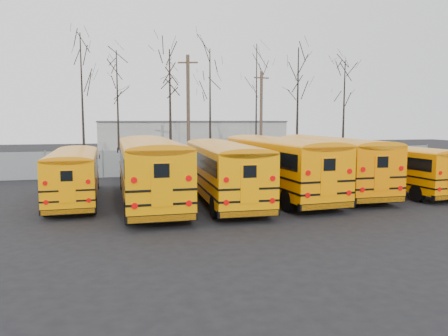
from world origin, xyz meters
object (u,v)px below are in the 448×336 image
object	(u,v)px
bus_b	(150,166)
bus_c	(223,167)
bus_e	(330,160)
utility_pole_left	(188,111)
utility_pole_right	(261,118)
bus_a	(74,171)
bus_d	(278,162)
bus_f	(392,164)

from	to	relation	value
bus_b	bus_c	bearing A→B (deg)	-3.82
bus_b	bus_e	bearing A→B (deg)	6.71
utility_pole_left	utility_pole_right	world-z (taller)	utility_pole_left
bus_a	bus_b	xyz separation A→B (m)	(3.79, -1.65, 0.36)
bus_b	utility_pole_right	size ratio (longest dim) A/B	1.42
bus_a	bus_d	distance (m)	10.90
bus_d	utility_pole_left	size ratio (longest dim) A/B	1.24
bus_c	bus_e	bearing A→B (deg)	14.21
bus_f	bus_b	bearing A→B (deg)	177.23
bus_e	bus_f	world-z (taller)	bus_e
bus_b	utility_pole_right	bearing A→B (deg)	54.40
bus_a	bus_d	xyz separation A→B (m)	(10.84, -1.03, 0.34)
utility_pole_left	utility_pole_right	bearing A→B (deg)	18.13
bus_b	bus_e	distance (m)	10.68
bus_c	bus_f	distance (m)	10.64
bus_d	utility_pole_left	distance (m)	15.71
bus_a	bus_b	size ratio (longest dim) A/B	0.82
bus_d	bus_a	bearing A→B (deg)	170.65
bus_e	utility_pole_right	size ratio (longest dim) A/B	1.38
bus_c	bus_e	world-z (taller)	bus_e
bus_a	utility_pole_left	world-z (taller)	utility_pole_left
bus_d	utility_pole_right	size ratio (longest dim) A/B	1.42
utility_pole_left	bus_f	bearing A→B (deg)	-40.86
bus_e	bus_f	size ratio (longest dim) A/B	1.17
bus_d	bus_c	bearing A→B (deg)	-169.67
utility_pole_right	bus_b	bearing A→B (deg)	-138.83
bus_a	bus_e	bearing A→B (deg)	-2.62
bus_f	bus_d	bearing A→B (deg)	174.96
bus_b	utility_pole_right	world-z (taller)	utility_pole_right
bus_c	bus_f	world-z (taller)	bus_c
bus_d	utility_pole_left	bearing A→B (deg)	95.47
bus_a	bus_d	bearing A→B (deg)	-6.76
bus_a	bus_b	bearing A→B (deg)	-24.92
bus_a	utility_pole_left	size ratio (longest dim) A/B	1.02
bus_b	utility_pole_right	xyz separation A→B (m)	(11.30, 16.05, 2.43)
bus_f	utility_pole_right	world-z (taller)	utility_pole_right
bus_c	bus_d	size ratio (longest dim) A/B	0.94
bus_b	bus_a	bearing A→B (deg)	155.96
bus_c	utility_pole_right	bearing A→B (deg)	66.54
bus_a	bus_f	bearing A→B (deg)	-4.41
bus_c	bus_b	bearing A→B (deg)	178.10
bus_c	bus_d	world-z (taller)	bus_d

